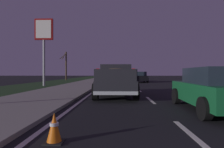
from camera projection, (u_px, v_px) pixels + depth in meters
The scene contains 11 objects.
ground at pixel (130, 83), 27.60m from camera, with size 144.00×144.00×0.00m, color black.
sidewalk_shoulder at pixel (90, 82), 27.79m from camera, with size 108.00×4.00×0.12m, color gray.
grass_verge at pixel (55, 82), 27.96m from camera, with size 108.00×6.00×0.01m, color #1E3819.
lane_markings at pixel (113, 82), 29.79m from camera, with size 108.00×3.54×0.01m.
pickup_truck at pixel (116, 79), 11.39m from camera, with size 5.44×2.32×1.87m.
sedan_red at pixel (116, 77), 30.43m from camera, with size 4.43×2.07×1.54m.
sedan_green at pixel (214, 89), 6.86m from camera, with size 4.45×2.11×1.54m.
sedan_black at pixel (140, 77), 28.35m from camera, with size 4.42×2.06×1.54m.
gas_price_sign at pixel (44, 35), 20.26m from camera, with size 0.27×1.90×7.02m.
bare_tree_far at pixel (66, 65), 36.76m from camera, with size 1.81×1.20×5.36m.
traffic_cone_near at pixel (54, 128), 3.75m from camera, with size 0.36×0.36×0.58m.
Camera 1 is at (-0.66, 1.59, 1.35)m, focal length 31.15 mm.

